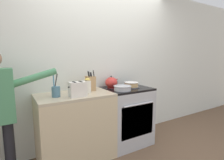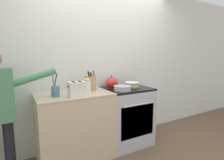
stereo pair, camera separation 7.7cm
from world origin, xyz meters
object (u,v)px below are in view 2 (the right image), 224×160
Objects in this scene: tea_kettle at (112,82)px; milk_carton at (87,85)px; mixing_bowl at (122,88)px; toaster at (77,89)px; layer_cake at (132,85)px; fruit_bowl at (76,88)px; stove_range at (127,116)px; utensil_crock at (55,91)px; knife_block at (91,83)px.

milk_carton is (-0.48, -0.16, 0.02)m from tea_kettle.
toaster is (-0.69, -0.01, 0.06)m from mixing_bowl.
layer_cake is at bearing -28.41° from tea_kettle.
milk_carton is (0.10, -0.17, 0.05)m from fruit_bowl.
layer_cake is at bearing -10.16° from fruit_bowl.
stove_range is 0.88m from milk_carton.
tea_kettle reaches higher than fruit_bowl.
utensil_crock reaches higher than toaster.
knife_block is (-0.58, 0.10, 0.57)m from stove_range.
tea_kettle is 0.58m from fruit_bowl.
stove_range is 3.85× the size of tea_kettle.
knife_block reaches higher than tea_kettle.
mixing_bowl is 0.70m from toaster.
utensil_crock is at bearing -178.37° from stove_range.
mixing_bowl is at bearing -25.12° from fruit_bowl.
milk_carton reaches higher than layer_cake.
tea_kettle is at bearing 94.57° from mixing_bowl.
utensil_crock is (-0.93, 0.10, 0.03)m from mixing_bowl.
mixing_bowl is at bearing -12.96° from milk_carton.
fruit_bowl is at bearing 179.72° from tea_kettle.
tea_kettle reaches higher than toaster.
milk_carton reaches higher than mixing_bowl.
utensil_crock is 0.37m from fruit_bowl.
utensil_crock is at bearing 173.60° from mixing_bowl.
utensil_crock is at bearing -178.83° from layer_cake.
knife_block reaches higher than milk_carton.
tea_kettle is at bearing 18.94° from milk_carton.
milk_carton is at bearing -58.78° from fruit_bowl.
stove_range is 3.52× the size of mixing_bowl.
knife_block reaches higher than fruit_bowl.
utensil_crock reaches higher than mixing_bowl.
tea_kettle is at bearing 6.21° from knife_block.
tea_kettle is at bearing 23.63° from toaster.
utensil_crock reaches higher than layer_cake.
knife_block is 0.16m from milk_carton.
milk_carton is at bearing 167.04° from mixing_bowl.
utensil_crock is 1.36× the size of milk_carton.
knife_block is at bearing 149.36° from mixing_bowl.
mixing_bowl is at bearing -85.43° from tea_kettle.
tea_kettle is at bearing -0.28° from fruit_bowl.
fruit_bowl is at bearing 73.24° from toaster.
toaster is (-0.09, -0.30, 0.04)m from fruit_bowl.
tea_kettle is (-0.28, 0.15, 0.04)m from layer_cake.
toaster is (-0.29, -0.25, -0.01)m from knife_block.
layer_cake reaches higher than mixing_bowl.
toaster is 0.23m from milk_carton.
tea_kettle reaches higher than layer_cake.
stove_range is 0.60m from tea_kettle.
utensil_crock is at bearing 153.80° from toaster.
stove_range is 3.11× the size of knife_block.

